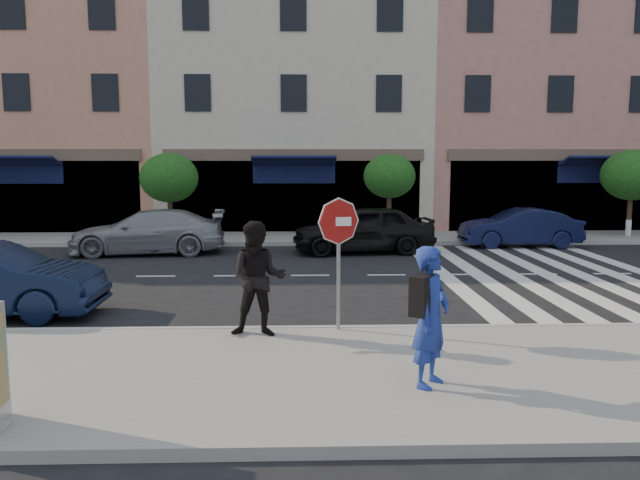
% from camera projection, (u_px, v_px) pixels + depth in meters
% --- Properties ---
extents(ground, '(120.00, 120.00, 0.00)m').
position_uv_depth(ground, '(313.00, 314.00, 12.27)').
color(ground, black).
rests_on(ground, ground).
extents(sidewalk_near, '(60.00, 4.50, 0.15)m').
position_uv_depth(sidewalk_near, '(318.00, 376.00, 8.55)').
color(sidewalk_near, gray).
rests_on(sidewalk_near, ground).
extents(sidewalk_far, '(60.00, 3.00, 0.15)m').
position_uv_depth(sidewalk_far, '(307.00, 238.00, 23.16)').
color(sidewalk_far, gray).
rests_on(sidewalk_far, ground).
extents(building_west_mid, '(10.00, 9.00, 14.00)m').
position_uv_depth(building_west_mid, '(60.00, 68.00, 27.87)').
color(building_west_mid, tan).
rests_on(building_west_mid, ground).
extents(building_centre, '(11.00, 9.00, 11.00)m').
position_uv_depth(building_centre, '(295.00, 103.00, 28.38)').
color(building_centre, beige).
rests_on(building_centre, ground).
extents(building_east_mid, '(13.00, 9.00, 13.00)m').
position_uv_depth(building_east_mid, '(556.00, 82.00, 28.60)').
color(building_east_mid, tan).
rests_on(building_east_mid, ground).
extents(street_tree_wb, '(2.10, 2.10, 3.06)m').
position_uv_depth(street_tree_wb, '(169.00, 178.00, 22.52)').
color(street_tree_wb, '#473323').
rests_on(street_tree_wb, sidewalk_far).
extents(street_tree_c, '(1.90, 1.90, 3.04)m').
position_uv_depth(street_tree_c, '(389.00, 177.00, 22.75)').
color(street_tree_c, '#473323').
rests_on(street_tree_c, sidewalk_far).
extents(street_tree_ea, '(2.20, 2.20, 3.19)m').
position_uv_depth(street_tree_ea, '(632.00, 175.00, 23.02)').
color(street_tree_ea, '#473323').
rests_on(street_tree_ea, sidewalk_far).
extents(stop_sign, '(0.79, 0.13, 2.25)m').
position_uv_depth(stop_sign, '(339.00, 233.00, 10.39)').
color(stop_sign, gray).
rests_on(stop_sign, sidewalk_near).
extents(photographer, '(0.73, 0.79, 1.80)m').
position_uv_depth(photographer, '(431.00, 317.00, 7.90)').
color(photographer, navy).
rests_on(photographer, sidewalk_near).
extents(walker, '(0.94, 0.75, 1.89)m').
position_uv_depth(walker, '(258.00, 279.00, 10.12)').
color(walker, black).
rests_on(walker, sidewalk_near).
extents(car_far_left, '(5.00, 2.40, 1.41)m').
position_uv_depth(car_far_left, '(148.00, 232.00, 19.82)').
color(car_far_left, '#949599').
rests_on(car_far_left, ground).
extents(car_far_mid, '(4.69, 2.27, 1.54)m').
position_uv_depth(car_far_mid, '(363.00, 229.00, 20.03)').
color(car_far_mid, black).
rests_on(car_far_mid, ground).
extents(car_far_right, '(4.03, 1.44, 1.32)m').
position_uv_depth(car_far_right, '(520.00, 227.00, 21.42)').
color(car_far_right, '#0E1233').
rests_on(car_far_right, ground).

